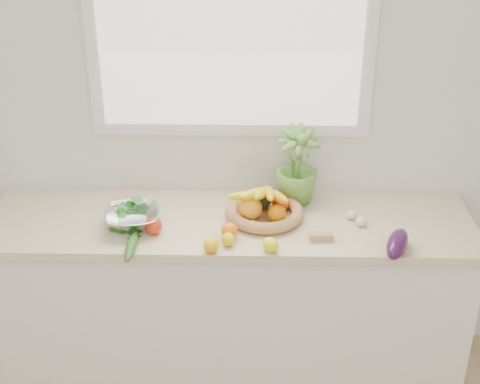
{
  "coord_description": "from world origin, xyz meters",
  "views": [
    {
      "loc": [
        0.11,
        -0.71,
        2.42
      ],
      "look_at": [
        0.05,
        1.93,
        1.05
      ],
      "focal_mm": 50.0,
      "sensor_mm": 36.0,
      "label": 1
    }
  ],
  "objects_px": {
    "fruit_basket": "(264,208)",
    "colander_with_spinach": "(132,214)",
    "eggplant": "(397,244)",
    "potted_herb": "(297,165)",
    "cucumber": "(131,246)",
    "apple": "(153,226)"
  },
  "relations": [
    {
      "from": "cucumber",
      "to": "colander_with_spinach",
      "type": "bearing_deg",
      "value": 97.5
    },
    {
      "from": "cucumber",
      "to": "eggplant",
      "type": "bearing_deg",
      "value": 0.3
    },
    {
      "from": "cucumber",
      "to": "fruit_basket",
      "type": "height_order",
      "value": "fruit_basket"
    },
    {
      "from": "fruit_basket",
      "to": "apple",
      "type": "bearing_deg",
      "value": -162.55
    },
    {
      "from": "potted_herb",
      "to": "eggplant",
      "type": "bearing_deg",
      "value": -48.24
    },
    {
      "from": "cucumber",
      "to": "colander_with_spinach",
      "type": "height_order",
      "value": "colander_with_spinach"
    },
    {
      "from": "cucumber",
      "to": "fruit_basket",
      "type": "bearing_deg",
      "value": 27.61
    },
    {
      "from": "fruit_basket",
      "to": "colander_with_spinach",
      "type": "xyz_separation_m",
      "value": [
        -0.59,
        -0.1,
        0.01
      ]
    },
    {
      "from": "cucumber",
      "to": "apple",
      "type": "bearing_deg",
      "value": 61.82
    },
    {
      "from": "fruit_basket",
      "to": "colander_with_spinach",
      "type": "relative_size",
      "value": 1.6
    },
    {
      "from": "eggplant",
      "to": "fruit_basket",
      "type": "xyz_separation_m",
      "value": [
        -0.55,
        0.29,
        0.01
      ]
    },
    {
      "from": "eggplant",
      "to": "fruit_basket",
      "type": "distance_m",
      "value": 0.63
    },
    {
      "from": "potted_herb",
      "to": "colander_with_spinach",
      "type": "xyz_separation_m",
      "value": [
        -0.74,
        -0.26,
        -0.13
      ]
    },
    {
      "from": "apple",
      "to": "cucumber",
      "type": "distance_m",
      "value": 0.16
    },
    {
      "from": "apple",
      "to": "colander_with_spinach",
      "type": "bearing_deg",
      "value": 150.83
    },
    {
      "from": "eggplant",
      "to": "colander_with_spinach",
      "type": "bearing_deg",
      "value": 170.48
    },
    {
      "from": "apple",
      "to": "eggplant",
      "type": "distance_m",
      "value": 1.05
    },
    {
      "from": "apple",
      "to": "colander_with_spinach",
      "type": "height_order",
      "value": "colander_with_spinach"
    },
    {
      "from": "potted_herb",
      "to": "fruit_basket",
      "type": "height_order",
      "value": "potted_herb"
    },
    {
      "from": "eggplant",
      "to": "potted_herb",
      "type": "xyz_separation_m",
      "value": [
        -0.4,
        0.45,
        0.15
      ]
    },
    {
      "from": "fruit_basket",
      "to": "colander_with_spinach",
      "type": "height_order",
      "value": "fruit_basket"
    },
    {
      "from": "cucumber",
      "to": "fruit_basket",
      "type": "distance_m",
      "value": 0.63
    }
  ]
}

